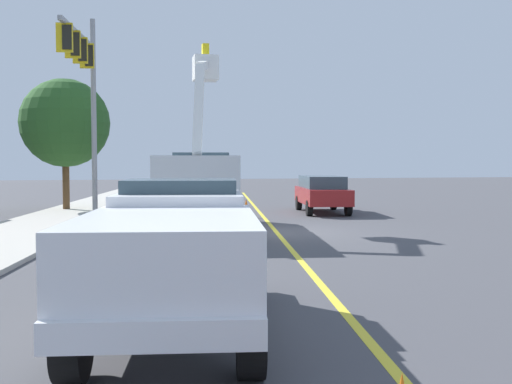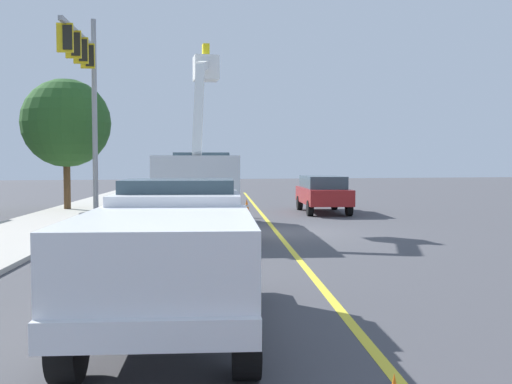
{
  "view_description": "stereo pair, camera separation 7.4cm",
  "coord_description": "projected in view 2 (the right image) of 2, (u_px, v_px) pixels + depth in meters",
  "views": [
    {
      "loc": [
        -18.72,
        4.87,
        2.34
      ],
      "look_at": [
        -0.91,
        0.9,
        1.4
      ],
      "focal_mm": 41.09,
      "sensor_mm": 36.0,
      "label": 1
    },
    {
      "loc": [
        -18.73,
        4.79,
        2.34
      ],
      "look_at": [
        -0.91,
        0.9,
        1.4
      ],
      "focal_mm": 41.09,
      "sensor_mm": 36.0,
      "label": 2
    }
  ],
  "objects": [
    {
      "name": "sidewalk_far_side",
      "position": [
        24.0,
        232.0,
        18.9
      ],
      "size": [
        59.85,
        12.63,
        0.12
      ],
      "primitive_type": "cube",
      "rotation": [
        0.0,
        0.0,
        -0.15
      ],
      "color": "#B2ADA3",
      "rests_on": "ground"
    },
    {
      "name": "lane_centre_stripe",
      "position": [
        277.0,
        232.0,
        19.42
      ],
      "size": [
        49.45,
        7.72,
        0.01
      ],
      "primitive_type": "cube",
      "rotation": [
        0.0,
        0.0,
        -0.15
      ],
      "color": "yellow",
      "rests_on": "ground"
    },
    {
      "name": "street_tree_right",
      "position": [
        66.0,
        123.0,
        27.45
      ],
      "size": [
        4.13,
        4.13,
        6.23
      ],
      "color": "brown",
      "rests_on": "ground"
    },
    {
      "name": "ground",
      "position": [
        277.0,
        232.0,
        19.42
      ],
      "size": [
        120.0,
        120.0,
        0.0
      ],
      "primitive_type": "plane",
      "color": "#47474C"
    },
    {
      "name": "utility_bucket_truck",
      "position": [
        200.0,
        183.0,
        20.06
      ],
      "size": [
        8.48,
        3.71,
        6.74
      ],
      "color": "silver",
      "rests_on": "ground"
    },
    {
      "name": "passing_minivan",
      "position": [
        323.0,
        192.0,
        26.96
      ],
      "size": [
        5.03,
        2.6,
        1.69
      ],
      "color": "maroon",
      "rests_on": "ground"
    },
    {
      "name": "traffic_cone_mid_front",
      "position": [
        247.0,
        208.0,
        24.52
      ],
      "size": [
        0.4,
        0.4,
        0.8
      ],
      "color": "black",
      "rests_on": "ground"
    },
    {
      "name": "service_pickup_truck",
      "position": [
        171.0,
        251.0,
        8.03
      ],
      "size": [
        5.85,
        2.92,
        2.06
      ],
      "color": "white",
      "rests_on": "ground"
    },
    {
      "name": "traffic_signal_mast",
      "position": [
        85.0,
        76.0,
        23.22
      ],
      "size": [
        5.33,
        1.1,
        8.38
      ],
      "color": "gray",
      "rests_on": "ground"
    }
  ]
}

